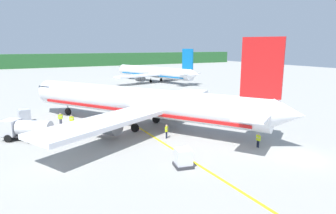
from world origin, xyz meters
TOP-DOWN VIEW (x-y plane):
  - ground at (0.00, 48.00)m, footprint 240.00×320.00m
  - distant_treeline at (0.00, 147.21)m, footprint 216.00×6.00m
  - airliner_foreground at (-9.83, 18.61)m, footprint 31.41×36.94m
  - airliner_mid_apron at (14.42, 65.12)m, footprint 29.23×34.95m
  - service_truck_baggage at (-24.12, 19.43)m, footprint 5.97×5.00m
  - cargo_container_mid at (-11.76, 3.83)m, footprint 1.93×1.93m
  - cargo_container_far at (-23.94, 28.63)m, footprint 1.88×1.88m
  - crew_marshaller at (-18.28, 22.97)m, footprint 0.58×0.39m
  - crew_loader_left at (-9.15, 12.14)m, footprint 0.50×0.47m
  - crew_loader_right at (-19.48, 24.74)m, footprint 0.63×0.26m
  - crew_supervisor at (-1.81, 4.51)m, footprint 0.24×0.63m
  - apron_guide_line at (-10.32, 14.09)m, footprint 0.30×60.00m

SIDE VIEW (x-z plane):
  - ground at x=0.00m, z-range -0.20..0.00m
  - apron_guide_line at x=-10.32m, z-range 0.00..0.01m
  - cargo_container_mid at x=-11.76m, z-range -0.05..1.80m
  - crew_supervisor at x=-1.81m, z-range 0.14..1.75m
  - crew_marshaller at x=-18.28m, z-range 0.14..1.78m
  - cargo_container_far at x=-23.94m, z-range -0.05..2.02m
  - crew_loader_right at x=-19.48m, z-range 0.15..1.85m
  - crew_loader_left at x=-9.15m, z-range 0.15..1.85m
  - service_truck_baggage at x=-24.12m, z-range 0.20..2.60m
  - airliner_mid_apron at x=14.42m, z-range -2.20..8.02m
  - airliner_foreground at x=-9.83m, z-range -2.56..9.34m
  - distant_treeline at x=0.00m, z-range 0.00..7.01m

